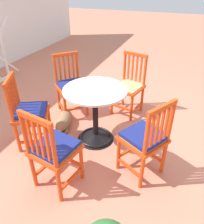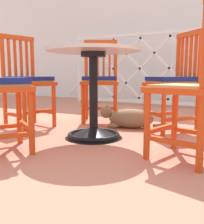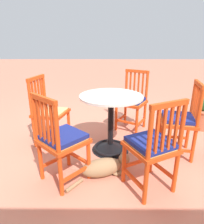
{
  "view_description": "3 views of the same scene",
  "coord_description": "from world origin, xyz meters",
  "views": [
    {
      "loc": [
        -2.27,
        -0.8,
        1.86
      ],
      "look_at": [
        0.04,
        0.08,
        0.32
      ],
      "focal_mm": 35.37,
      "sensor_mm": 36.0,
      "label": 1
    },
    {
      "loc": [
        1.01,
        -1.77,
        0.53
      ],
      "look_at": [
        -0.07,
        0.13,
        0.22
      ],
      "focal_mm": 42.94,
      "sensor_mm": 36.0,
      "label": 2
    },
    {
      "loc": [
        -0.04,
        2.44,
        1.37
      ],
      "look_at": [
        -0.02,
        0.15,
        0.54
      ],
      "focal_mm": 32.71,
      "sensor_mm": 36.0,
      "label": 3
    }
  ],
  "objects": [
    {
      "name": "terracotta_planter",
      "position": [
        -1.61,
        -0.58,
        0.33
      ],
      "size": [
        0.32,
        0.32,
        0.62
      ],
      "color": "#B25B3D",
      "rests_on": "ground_plane"
    },
    {
      "name": "orange_chair_facing_out",
      "position": [
        -0.48,
        -0.58,
        0.45
      ],
      "size": [
        0.55,
        0.55,
        0.91
      ],
      "color": "#D64214",
      "rests_on": "ground_plane"
    },
    {
      "name": "orange_chair_at_corner",
      "position": [
        -0.95,
        0.19,
        0.45
      ],
      "size": [
        0.47,
        0.47,
        0.91
      ],
      "color": "#D64214",
      "rests_on": "ground_plane"
    },
    {
      "name": "tabby_cat",
      "position": [
        -0.06,
        0.62,
        0.1
      ],
      "size": [
        0.66,
        0.45,
        0.23
      ],
      "color": "#8E704C",
      "rests_on": "ground_plane"
    },
    {
      "name": "cafe_table",
      "position": [
        -0.13,
        0.1,
        0.28
      ],
      "size": [
        0.76,
        0.76,
        0.73
      ],
      "color": "black",
      "rests_on": "ground_plane"
    },
    {
      "name": "ground_plane",
      "position": [
        0.0,
        0.0,
        0.0
      ],
      "size": [
        24.0,
        24.0,
        0.0
      ],
      "primitive_type": "plane",
      "color": "#C6755B"
    },
    {
      "name": "orange_chair_tucked_in",
      "position": [
        0.36,
        0.7,
        0.45
      ],
      "size": [
        0.57,
        0.57,
        0.91
      ],
      "color": "#D64214",
      "rests_on": "ground_plane"
    },
    {
      "name": "orange_chair_near_fence",
      "position": [
        0.68,
        -0.11,
        0.43
      ],
      "size": [
        0.49,
        0.49,
        0.91
      ],
      "color": "#D64214",
      "rests_on": "ground_plane"
    },
    {
      "name": "orange_chair_by_planter",
      "position": [
        -0.48,
        0.81,
        0.45
      ],
      "size": [
        0.54,
        0.54,
        0.91
      ],
      "color": "#D64214",
      "rests_on": "ground_plane"
    }
  ]
}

